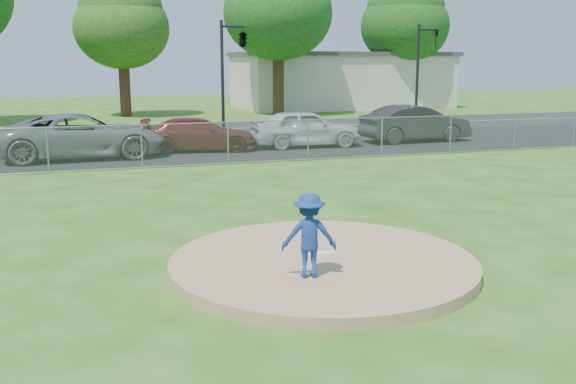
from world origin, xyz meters
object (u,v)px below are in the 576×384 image
object	(u,v)px
pitcher	(309,235)
parked_car_pearl	(305,128)
traffic_signal_right	(422,66)
tree_center	(121,16)
traffic_signal_center	(241,41)
parked_car_charcoal	(415,123)
parked_car_darkred	(200,134)
commercial_building	(340,80)
tree_far_right	(405,15)
parked_car_gray	(83,136)

from	to	relation	value
pitcher	parked_car_pearl	size ratio (longest dim) A/B	0.29
traffic_signal_right	tree_center	bearing A→B (deg)	141.78
parked_car_pearl	traffic_signal_center	bearing A→B (deg)	13.31
parked_car_charcoal	parked_car_darkred	bearing A→B (deg)	88.01
pitcher	parked_car_pearl	bearing A→B (deg)	-94.66
traffic_signal_center	parked_car_charcoal	distance (m)	9.78
commercial_building	tree_center	size ratio (longest dim) A/B	1.67
traffic_signal_right	parked_car_pearl	distance (m)	11.35
commercial_building	traffic_signal_right	distance (m)	16.14
tree_far_right	parked_car_charcoal	xyz separation A→B (m)	(-9.44, -19.16, -6.23)
tree_center	parked_car_gray	world-z (taller)	tree_center
traffic_signal_center	parked_car_pearl	xyz separation A→B (m)	(1.22, -6.36, -3.80)
parked_car_pearl	parked_car_gray	bearing A→B (deg)	95.78
traffic_signal_center	tree_center	bearing A→B (deg)	112.49
parked_car_gray	parked_car_pearl	distance (m)	9.07
commercial_building	traffic_signal_center	distance (m)	20.17
tree_far_right	parked_car_gray	size ratio (longest dim) A/B	1.78
parked_car_gray	tree_far_right	bearing A→B (deg)	-52.75
pitcher	parked_car_gray	xyz separation A→B (m)	(-3.30, 15.97, -0.04)
tree_far_right	parked_car_pearl	bearing A→B (deg)	-127.43
parked_car_gray	parked_car_darkred	distance (m)	4.59
traffic_signal_right	parked_car_gray	xyz separation A→B (m)	(-18.10, -6.88, -2.51)
pitcher	parked_car_charcoal	xyz separation A→B (m)	(11.12, 16.69, -0.05)
commercial_building	parked_car_darkred	size ratio (longest dim) A/B	3.55
commercial_building	parked_car_pearl	size ratio (longest dim) A/B	3.50
parked_car_charcoal	commercial_building	bearing A→B (deg)	-16.09
tree_center	parked_car_charcoal	distance (m)	22.25
traffic_signal_right	parked_car_pearl	size ratio (longest dim) A/B	1.20
traffic_signal_center	traffic_signal_right	xyz separation A→B (m)	(10.27, 0.00, -1.25)
commercial_building	parked_car_charcoal	distance (m)	22.85
parked_car_gray	parked_car_darkred	world-z (taller)	parked_car_gray
commercial_building	tree_far_right	xyz separation A→B (m)	(4.00, -3.00, 4.90)
commercial_building	traffic_signal_center	xyz separation A→B (m)	(-12.03, -16.00, 2.45)
tree_center	parked_car_pearl	bearing A→B (deg)	-71.38
pitcher	parked_car_pearl	world-z (taller)	parked_car_pearl
pitcher	parked_car_darkred	size ratio (longest dim) A/B	0.30
parked_car_gray	traffic_signal_center	bearing A→B (deg)	-51.25
traffic_signal_center	parked_car_gray	bearing A→B (deg)	-138.71
pitcher	traffic_signal_center	bearing A→B (deg)	-86.66
pitcher	parked_car_darkred	bearing A→B (deg)	-79.67
commercial_building	pitcher	size ratio (longest dim) A/B	11.98
tree_far_right	pitcher	distance (m)	41.79
traffic_signal_center	parked_car_darkred	world-z (taller)	traffic_signal_center
tree_far_right	parked_car_darkred	distance (m)	27.99
traffic_signal_right	parked_car_gray	size ratio (longest dim) A/B	0.93
traffic_signal_center	parked_car_charcoal	size ratio (longest dim) A/B	1.12
parked_car_gray	traffic_signal_right	bearing A→B (deg)	-71.73
parked_car_gray	commercial_building	bearing A→B (deg)	-43.51
tree_center	traffic_signal_center	world-z (taller)	tree_center
tree_far_right	parked_car_gray	world-z (taller)	tree_far_right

